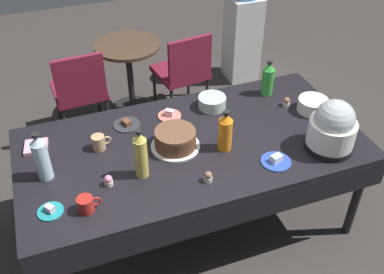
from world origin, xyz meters
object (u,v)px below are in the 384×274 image
object	(u,v)px
glass_salad_bowl	(212,102)
round_cafe_table	(129,66)
soda_bottle_orange_juice	(225,132)
ceramic_snack_bowl	(313,105)
soda_bottle_water	(41,157)
dessert_plate_teal	(50,211)
maroon_chair_right	(184,69)
cupcake_mint	(108,181)
frosted_layer_cake	(175,140)
potluck_table	(192,151)
coffee_mug_red	(86,204)
soda_bottle_lime_soda	(268,79)
dessert_plate_cobalt	(276,161)
slow_cooker	(333,128)
cupcake_lemon	(286,102)
coffee_mug_tan	(99,142)
dessert_plate_charcoal	(127,124)
dessert_plate_coral	(170,115)
maroon_chair_left	(80,88)
cupcake_rose	(208,177)
water_cooler	(243,26)
soda_bottle_ginger_ale	(141,155)

from	to	relation	value
glass_salad_bowl	round_cafe_table	world-z (taller)	glass_salad_bowl
soda_bottle_orange_juice	round_cafe_table	distance (m)	1.75
ceramic_snack_bowl	soda_bottle_water	xyz separation A→B (m)	(-1.83, -0.05, 0.10)
ceramic_snack_bowl	dessert_plate_teal	world-z (taller)	ceramic_snack_bowl
soda_bottle_orange_juice	maroon_chair_right	size ratio (longest dim) A/B	0.33
cupcake_mint	ceramic_snack_bowl	bearing A→B (deg)	9.40
frosted_layer_cake	ceramic_snack_bowl	bearing A→B (deg)	3.10
potluck_table	coffee_mug_red	world-z (taller)	coffee_mug_red
soda_bottle_lime_soda	coffee_mug_red	distance (m)	1.62
ceramic_snack_bowl	cupcake_mint	size ratio (longest dim) A/B	3.11
dessert_plate_cobalt	coffee_mug_red	xyz separation A→B (m)	(-1.14, 0.00, 0.03)
slow_cooker	cupcake_lemon	distance (m)	0.52
frosted_layer_cake	soda_bottle_lime_soda	world-z (taller)	soda_bottle_lime_soda
cupcake_lemon	coffee_mug_tan	world-z (taller)	coffee_mug_tan
dessert_plate_charcoal	soda_bottle_orange_juice	size ratio (longest dim) A/B	0.65
potluck_table	slow_cooker	world-z (taller)	slow_cooker
ceramic_snack_bowl	dessert_plate_coral	xyz separation A→B (m)	(-0.96, 0.28, -0.03)
slow_cooker	dessert_plate_teal	distance (m)	1.72
frosted_layer_cake	dessert_plate_coral	bearing A→B (deg)	78.53
dessert_plate_cobalt	soda_bottle_lime_soda	world-z (taller)	soda_bottle_lime_soda
glass_salad_bowl	maroon_chair_left	bearing A→B (deg)	129.01
dessert_plate_charcoal	maroon_chair_left	bearing A→B (deg)	101.07
dessert_plate_charcoal	soda_bottle_lime_soda	xyz separation A→B (m)	(1.07, 0.03, 0.11)
soda_bottle_water	frosted_layer_cake	bearing A→B (deg)	-0.35
dessert_plate_charcoal	maroon_chair_left	xyz separation A→B (m)	(-0.20, 1.02, -0.27)
potluck_table	dessert_plate_charcoal	xyz separation A→B (m)	(-0.35, 0.33, 0.07)
cupcake_lemon	soda_bottle_orange_juice	bearing A→B (deg)	-154.74
ceramic_snack_bowl	cupcake_lemon	world-z (taller)	ceramic_snack_bowl
dessert_plate_teal	cupcake_rose	bearing A→B (deg)	-4.33
ceramic_snack_bowl	water_cooler	distance (m)	1.80
glass_salad_bowl	maroon_chair_right	bearing A→B (deg)	82.30
dessert_plate_teal	maroon_chair_right	distance (m)	2.13
cupcake_lemon	maroon_chair_right	bearing A→B (deg)	107.27
cupcake_lemon	frosted_layer_cake	bearing A→B (deg)	-169.14
dessert_plate_coral	cupcake_mint	world-z (taller)	cupcake_mint
frosted_layer_cake	coffee_mug_red	bearing A→B (deg)	-150.67
potluck_table	maroon_chair_left	size ratio (longest dim) A/B	2.59
potluck_table	cupcake_rose	bearing A→B (deg)	-95.14
cupcake_lemon	coffee_mug_red	bearing A→B (deg)	-161.06
dessert_plate_cobalt	dessert_plate_charcoal	xyz separation A→B (m)	(-0.76, 0.68, -0.00)
dessert_plate_cobalt	cupcake_mint	xyz separation A→B (m)	(-0.99, 0.15, 0.02)
dessert_plate_cobalt	soda_bottle_water	bearing A→B (deg)	165.14
slow_cooker	maroon_chair_right	world-z (taller)	slow_cooker
cupcake_lemon	soda_bottle_ginger_ale	world-z (taller)	soda_bottle_ginger_ale
ceramic_snack_bowl	maroon_chair_right	distance (m)	1.42
potluck_table	soda_bottle_water	world-z (taller)	soda_bottle_water
cupcake_lemon	soda_bottle_lime_soda	distance (m)	0.22
potluck_table	cupcake_mint	world-z (taller)	cupcake_mint
dessert_plate_coral	maroon_chair_left	bearing A→B (deg)	116.26
maroon_chair_left	dessert_plate_cobalt	bearing A→B (deg)	-60.45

